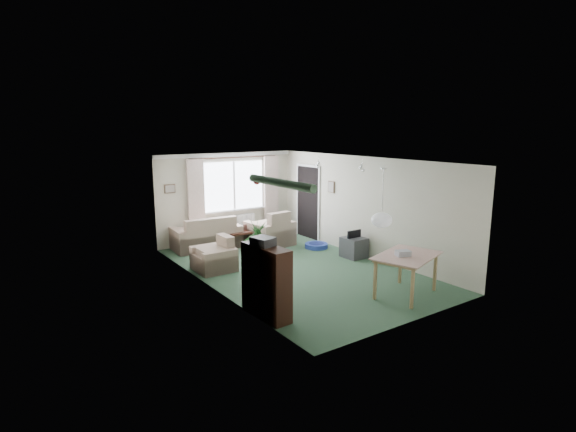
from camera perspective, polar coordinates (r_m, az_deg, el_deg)
ground at (r=9.93m, az=0.99°, el=-6.80°), size 6.50×6.50×0.00m
window at (r=12.41m, az=-6.92°, el=3.86°), size 1.80×0.03×1.30m
curtain_rod at (r=12.27m, az=-6.83°, el=7.39°), size 2.60×0.03×0.03m
curtain_left at (r=11.87m, az=-11.59°, el=2.26°), size 0.45×0.08×2.00m
curtain_right at (r=12.93m, az=-2.16°, el=3.20°), size 0.45×0.08×2.00m
radiator at (r=12.56m, az=-6.72°, el=-1.14°), size 1.20×0.10×0.55m
doorway at (r=12.57m, az=2.57°, el=1.72°), size 0.03×0.95×2.00m
pendant_lamp at (r=7.99m, az=11.81°, el=-0.51°), size 0.36×0.36×0.36m
tinsel_garland at (r=6.51m, az=-1.00°, el=4.23°), size 1.60×1.60×0.12m
bauble_cluster_a at (r=10.98m, az=3.85°, el=6.74°), size 0.20×0.20×0.20m
bauble_cluster_b at (r=10.27m, az=9.35°, el=6.31°), size 0.20×0.20×0.20m
wall_picture_back at (r=11.69m, az=-14.78°, el=3.37°), size 0.28×0.03×0.22m
wall_picture_right at (r=11.71m, az=5.52°, el=3.70°), size 0.03×0.24×0.30m
sofa at (r=11.72m, az=-10.34°, el=-2.04°), size 1.74×1.00×0.84m
armchair_corner at (r=11.86m, az=-2.35°, el=-1.49°), size 1.14×1.09×0.93m
armchair_left at (r=9.91m, az=-9.43°, el=-4.75°), size 0.79×0.83×0.74m
coffee_table at (r=11.84m, az=-5.52°, el=-2.83°), size 0.95×0.56×0.42m
photo_frame at (r=11.79m, az=-5.42°, el=-1.45°), size 0.12×0.06×0.16m
bookshelf at (r=7.39m, az=-2.78°, el=-8.33°), size 0.40×1.00×1.20m
hifi_box at (r=7.22m, az=-3.20°, el=-3.24°), size 0.35×0.40×0.14m
houseplant at (r=8.97m, az=-3.81°, el=-4.55°), size 0.72×0.72×1.28m
dining_table at (r=8.65m, az=14.75°, el=-7.32°), size 1.39×1.13×0.75m
gift_box at (r=8.45m, az=14.39°, el=-4.66°), size 0.30×0.26×0.12m
tv_cube at (r=10.89m, az=8.35°, el=-3.97°), size 0.49×0.54×0.48m
pet_bed at (r=11.66m, az=3.62°, el=-3.78°), size 0.60×0.60×0.12m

